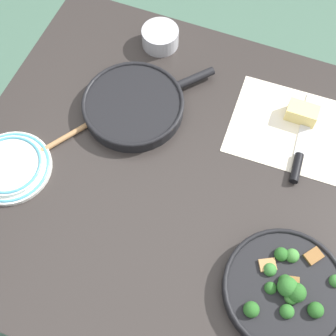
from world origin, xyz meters
TOP-DOWN VIEW (x-y plane):
  - ground_plane at (0.00, 0.00)m, footprint 14.00×14.00m
  - dining_table_red at (0.00, 0.00)m, footprint 1.09×1.04m
  - skillet_broccoli at (-0.37, 0.20)m, footprint 0.43×0.29m
  - skillet_eggs at (0.16, -0.15)m, footprint 0.32×0.35m
  - wooden_spoon at (0.27, -0.04)m, footprint 0.22×0.33m
  - parchment_sheet at (-0.27, -0.25)m, footprint 0.33×0.28m
  - grater_knife at (-0.31, -0.19)m, footprint 0.04×0.30m
  - cheese_block at (-0.29, -0.30)m, footprint 0.09×0.05m
  - dinner_plate_stack at (0.39, 0.14)m, footprint 0.22×0.22m
  - prep_bowl_steel at (0.18, -0.41)m, footprint 0.11×0.11m

SIDE VIEW (x-z plane):
  - ground_plane at x=0.00m, z-range 0.00..0.00m
  - dining_table_red at x=0.00m, z-range 0.30..1.06m
  - parchment_sheet at x=-0.27m, z-range 0.76..0.76m
  - wooden_spoon at x=0.27m, z-range 0.76..0.78m
  - grater_knife at x=-0.31m, z-range 0.76..0.78m
  - dinner_plate_stack at x=0.39m, z-range 0.76..0.79m
  - skillet_eggs at x=0.16m, z-range 0.76..0.80m
  - cheese_block at x=-0.29m, z-range 0.76..0.80m
  - skillet_broccoli at x=-0.37m, z-range 0.75..0.82m
  - prep_bowl_steel at x=0.18m, z-range 0.76..0.82m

